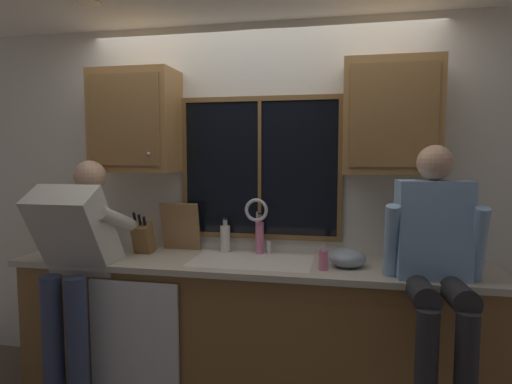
{
  "coord_description": "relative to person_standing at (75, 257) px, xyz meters",
  "views": [
    {
      "loc": [
        0.61,
        -3.06,
        1.63
      ],
      "look_at": [
        0.05,
        -0.3,
        1.38
      ],
      "focal_mm": 30.38,
      "sensor_mm": 36.0,
      "label": 1
    }
  ],
  "objects": [
    {
      "name": "back_wall",
      "position": [
        1.07,
        0.69,
        0.31
      ],
      "size": [
        5.49,
        0.12,
        2.55
      ],
      "primitive_type": "cube",
      "color": "silver",
      "rests_on": "floor"
    },
    {
      "name": "ceiling_downlight_left",
      "position": [
        0.14,
        0.03,
        1.57
      ],
      "size": [
        0.14,
        0.14,
        0.01
      ],
      "primitive_type": "cylinder",
      "color": "#FFEAB2"
    },
    {
      "name": "window_glass",
      "position": [
        1.08,
        0.62,
        0.56
      ],
      "size": [
        1.1,
        0.02,
        0.95
      ],
      "primitive_type": "cube",
      "color": "black"
    },
    {
      "name": "window_frame_top",
      "position": [
        1.08,
        0.61,
        1.05
      ],
      "size": [
        1.17,
        0.02,
        0.04
      ],
      "primitive_type": "cube",
      "color": "brown"
    },
    {
      "name": "window_frame_bottom",
      "position": [
        1.08,
        0.61,
        0.06
      ],
      "size": [
        1.17,
        0.02,
        0.04
      ],
      "primitive_type": "cube",
      "color": "brown"
    },
    {
      "name": "window_frame_left",
      "position": [
        0.52,
        0.61,
        0.56
      ],
      "size": [
        0.03,
        0.02,
        0.95
      ],
      "primitive_type": "cube",
      "color": "brown"
    },
    {
      "name": "window_frame_right",
      "position": [
        1.65,
        0.61,
        0.56
      ],
      "size": [
        0.03,
        0.02,
        0.95
      ],
      "primitive_type": "cube",
      "color": "brown"
    },
    {
      "name": "window_mullion_center",
      "position": [
        1.08,
        0.61,
        0.56
      ],
      "size": [
        0.02,
        0.02,
        0.95
      ],
      "primitive_type": "cube",
      "color": "brown"
    },
    {
      "name": "lower_cabinet_run",
      "position": [
        1.07,
        0.34,
        -0.53
      ],
      "size": [
        3.09,
        0.58,
        0.88
      ],
      "primitive_type": "cube",
      "color": "olive",
      "rests_on": "floor"
    },
    {
      "name": "countertop",
      "position": [
        1.07,
        0.32,
        -0.07
      ],
      "size": [
        3.15,
        0.62,
        0.04
      ],
      "primitive_type": "cube",
      "color": "beige",
      "rests_on": "lower_cabinet_run"
    },
    {
      "name": "dishwasher_front",
      "position": [
        0.38,
        0.02,
        -0.51
      ],
      "size": [
        0.6,
        0.02,
        0.74
      ],
      "primitive_type": "cube",
      "color": "white"
    },
    {
      "name": "upper_cabinet_left",
      "position": [
        0.21,
        0.46,
        0.89
      ],
      "size": [
        0.59,
        0.36,
        0.72
      ],
      "color": "#9E703D"
    },
    {
      "name": "upper_cabinet_right",
      "position": [
        1.96,
        0.46,
        0.89
      ],
      "size": [
        0.59,
        0.36,
        0.72
      ],
      "color": "#9E703D"
    },
    {
      "name": "sink",
      "position": [
        1.08,
        0.33,
        -0.15
      ],
      "size": [
        0.8,
        0.46,
        0.21
      ],
      "color": "white",
      "rests_on": "lower_cabinet_run"
    },
    {
      "name": "faucet",
      "position": [
        1.09,
        0.51,
        0.2
      ],
      "size": [
        0.18,
        0.09,
        0.4
      ],
      "color": "silver",
      "rests_on": "countertop"
    },
    {
      "name": "person_standing",
      "position": [
        0.0,
        0.0,
        0.0
      ],
      "size": [
        0.53,
        0.68,
        1.59
      ],
      "color": "#384260",
      "rests_on": "floor"
    },
    {
      "name": "person_sitting_on_counter",
      "position": [
        2.18,
        0.06,
        0.13
      ],
      "size": [
        0.54,
        0.61,
        1.26
      ],
      "color": "#262628",
      "rests_on": "countertop"
    },
    {
      "name": "knife_block",
      "position": [
        0.28,
        0.4,
        0.06
      ],
      "size": [
        0.12,
        0.18,
        0.32
      ],
      "color": "brown",
      "rests_on": "countertop"
    },
    {
      "name": "cutting_board",
      "position": [
        0.5,
        0.54,
        0.13
      ],
      "size": [
        0.29,
        0.09,
        0.35
      ],
      "primitive_type": "cube",
      "rotation": [
        0.21,
        0.0,
        0.0
      ],
      "color": "#997047",
      "rests_on": "countertop"
    },
    {
      "name": "mixing_bowl",
      "position": [
        1.71,
        0.32,
        0.0
      ],
      "size": [
        0.23,
        0.23,
        0.12
      ],
      "primitive_type": "ellipsoid",
      "color": "#8C99A8",
      "rests_on": "countertop"
    },
    {
      "name": "soap_dispenser",
      "position": [
        1.56,
        0.2,
        0.01
      ],
      "size": [
        0.06,
        0.07,
        0.17
      ],
      "color": "pink",
      "rests_on": "countertop"
    },
    {
      "name": "bottle_green_glass",
      "position": [
        1.1,
        0.54,
        0.07
      ],
      "size": [
        0.06,
        0.06,
        0.3
      ],
      "color": "pink",
      "rests_on": "countertop"
    },
    {
      "name": "bottle_tall_clear",
      "position": [
        0.84,
        0.55,
        0.05
      ],
      "size": [
        0.07,
        0.07,
        0.25
      ],
      "color": "silver",
      "rests_on": "countertop"
    }
  ]
}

